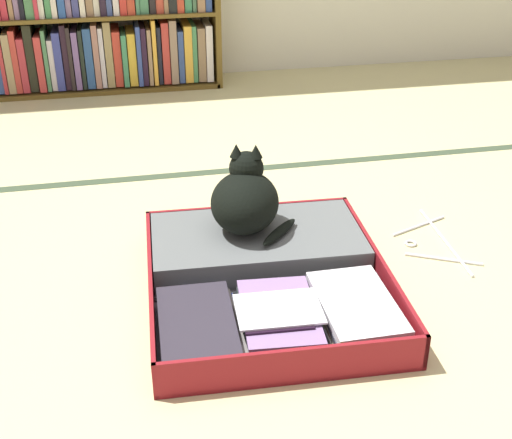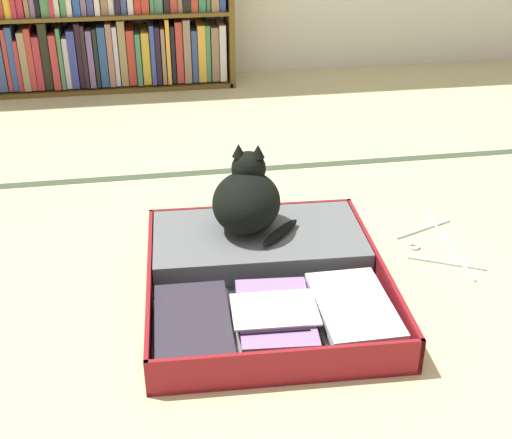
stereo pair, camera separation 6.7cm
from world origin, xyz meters
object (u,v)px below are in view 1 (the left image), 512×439
bookshelf (92,18)px  black_cat (246,199)px  open_suitcase (266,275)px  clothes_hanger (434,241)px

bookshelf → black_cat: (0.47, -1.94, -0.18)m
open_suitcase → black_cat: 0.26m
clothes_hanger → open_suitcase: bearing=-166.0°
clothes_hanger → bookshelf: bearing=119.3°
bookshelf → clothes_hanger: bearing=-60.7°
clothes_hanger → black_cat: bearing=175.6°
bookshelf → open_suitcase: bearing=-77.1°
open_suitcase → black_cat: (-0.02, 0.21, 0.16)m
bookshelf → black_cat: 2.00m
open_suitcase → clothes_hanger: bearing=14.0°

